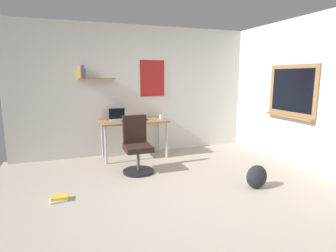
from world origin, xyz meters
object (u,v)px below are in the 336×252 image
object	(u,v)px
backpack	(257,177)
book_stack_on_floor	(59,198)
desk	(134,125)
laptop	(118,117)
coffee_mug	(161,117)
office_chair	(137,148)
keyboard	(131,121)
computer_mouse	(146,120)

from	to	relation	value
backpack	book_stack_on_floor	bearing A→B (deg)	168.67
desk	laptop	size ratio (longest dim) A/B	4.20
laptop	coffee_mug	world-z (taller)	laptop
desk	book_stack_on_floor	size ratio (longest dim) A/B	5.49
office_chair	keyboard	bearing A→B (deg)	83.69
coffee_mug	book_stack_on_floor	size ratio (longest dim) A/B	0.39
keyboard	coffee_mug	distance (m)	0.62
desk	book_stack_on_floor	xyz separation A→B (m)	(-1.38, -1.58, -0.63)
office_chair	coffee_mug	size ratio (longest dim) A/B	10.33
backpack	desk	bearing A→B (deg)	121.46
coffee_mug	desk	bearing A→B (deg)	177.20
laptop	book_stack_on_floor	distance (m)	2.18
laptop	keyboard	xyz separation A→B (m)	(0.23, -0.22, -0.04)
laptop	coffee_mug	bearing A→B (deg)	-11.68
office_chair	computer_mouse	xyz separation A→B (m)	(0.36, 0.75, 0.35)
keyboard	office_chair	bearing A→B (deg)	-96.31
computer_mouse	book_stack_on_floor	world-z (taller)	computer_mouse
book_stack_on_floor	laptop	bearing A→B (deg)	57.86
desk	backpack	distance (m)	2.53
desk	laptop	world-z (taller)	laptop
desk	computer_mouse	size ratio (longest dim) A/B	12.51
office_chair	backpack	world-z (taller)	office_chair
desk	coffee_mug	distance (m)	0.57
computer_mouse	coffee_mug	distance (m)	0.34
office_chair	backpack	distance (m)	1.95
laptop	computer_mouse	world-z (taller)	laptop
computer_mouse	coffee_mug	size ratio (longest dim) A/B	1.13
coffee_mug	book_stack_on_floor	world-z (taller)	coffee_mug
backpack	office_chair	bearing A→B (deg)	138.27
backpack	book_stack_on_floor	distance (m)	2.73
office_chair	coffee_mug	world-z (taller)	office_chair
keyboard	computer_mouse	size ratio (longest dim) A/B	3.56
laptop	book_stack_on_floor	world-z (taller)	laptop
computer_mouse	backpack	world-z (taller)	computer_mouse
laptop	computer_mouse	distance (m)	0.56
coffee_mug	backpack	world-z (taller)	coffee_mug
book_stack_on_floor	keyboard	bearing A→B (deg)	48.88
keyboard	coffee_mug	world-z (taller)	coffee_mug
desk	computer_mouse	xyz separation A→B (m)	(0.21, -0.08, 0.10)
coffee_mug	keyboard	bearing A→B (deg)	-175.36
keyboard	computer_mouse	bearing A→B (deg)	-0.00
office_chair	computer_mouse	world-z (taller)	office_chair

